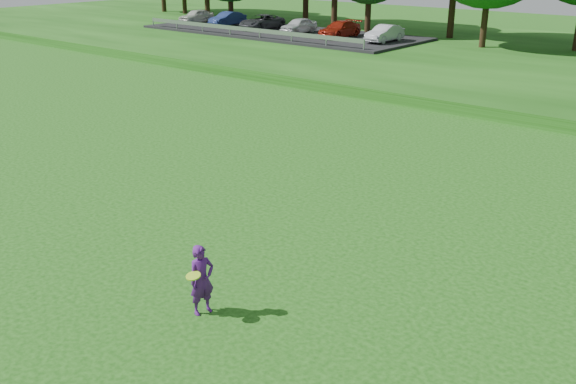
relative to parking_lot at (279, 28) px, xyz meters
The scene contains 4 objects.
ground 40.65m from the parking_lot, 53.88° to the right, with size 140.00×140.00×0.00m, color #15440D.
walking_path 27.19m from the parking_lot, 28.16° to the right, with size 130.00×1.60×0.04m, color gray.
parking_lot is the anchor object (origin of this frame).
woman 42.04m from the parking_lot, 51.69° to the right, with size 0.49×0.75×1.54m.
Camera 1 is at (10.98, -8.05, 7.20)m, focal length 40.00 mm.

